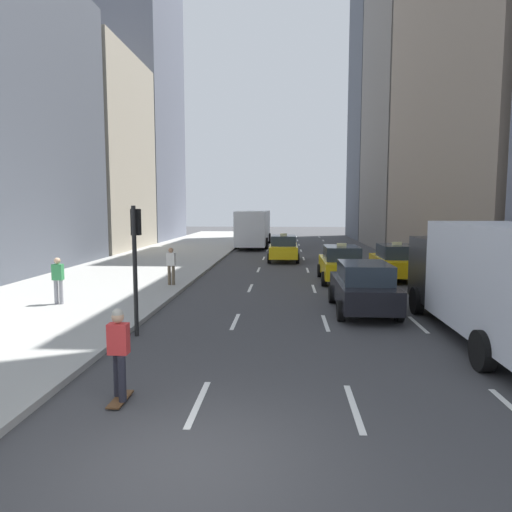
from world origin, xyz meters
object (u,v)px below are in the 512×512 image
skateboarder (119,351)px  taxi_second (284,248)px  city_bus (254,227)px  pedestrian_mid_block (58,278)px  sedan_black_near (363,287)px  traffic_light_pole (136,249)px  box_truck (495,279)px  pedestrian_far_walking (171,264)px  taxi_third (341,263)px  taxi_lead (395,262)px

skateboarder → taxi_second: bearing=82.8°
city_bus → pedestrian_mid_block: city_bus is taller
sedan_black_near → skateboarder: skateboarder is taller
pedestrian_mid_block → traffic_light_pole: (3.90, -3.19, 1.34)m
sedan_black_near → skateboarder: 9.50m
box_truck → pedestrian_far_walking: size_ratio=5.09×
box_truck → skateboarder: box_truck is taller
sedan_black_near → box_truck: 4.49m
city_bus → traffic_light_pole: (-1.14, -29.96, 0.62)m
city_bus → taxi_second: bearing=-76.7°
taxi_third → sedan_black_near: 6.46m
city_bus → traffic_light_pole: 29.99m
taxi_third → traffic_light_pole: (-6.75, -9.75, 1.53)m
taxi_third → city_bus: bearing=105.5°
taxi_lead → traffic_light_pole: bearing=-131.7°
taxi_second → sedan_black_near: taxi_second is taller
taxi_lead → taxi_third: (-2.80, -0.97, 0.00)m
taxi_lead → skateboarder: bearing=-119.2°
sedan_black_near → skateboarder: bearing=-126.4°
pedestrian_mid_block → taxi_third: bearing=31.6°
pedestrian_far_walking → traffic_light_pole: (0.93, -7.42, 1.34)m
taxi_second → city_bus: (-2.81, 11.94, 0.91)m
skateboarder → traffic_light_pole: 4.72m
pedestrian_far_walking → traffic_light_pole: 7.59m
taxi_third → skateboarder: size_ratio=2.52×
taxi_lead → pedestrian_far_walking: size_ratio=2.67×
city_bus → pedestrian_mid_block: (-5.04, -26.77, -0.72)m
pedestrian_far_walking → pedestrian_mid_block: bearing=-125.1°
pedestrian_mid_block → pedestrian_far_walking: (2.97, 4.22, 0.00)m
taxi_second → city_bus: size_ratio=0.38×
sedan_black_near → pedestrian_mid_block: pedestrian_mid_block is taller
sedan_black_near → city_bus: 27.26m
box_truck → sedan_black_near: bearing=129.4°
box_truck → traffic_light_pole: bearing=179.3°
taxi_lead → sedan_black_near: size_ratio=0.98×
city_bus → skateboarder: size_ratio=6.65×
taxi_second → taxi_lead: bearing=-52.5°
taxi_third → pedestrian_far_walking: 8.03m
sedan_black_near → pedestrian_mid_block: 10.65m
city_bus → box_truck: bearing=-74.4°
box_truck → pedestrian_mid_block: size_ratio=5.09×
taxi_third → sedan_black_near: taxi_third is taller
taxi_lead → pedestrian_far_walking: taxi_lead is taller
city_bus → skateboarder: bearing=-90.0°
traffic_light_pole → taxi_third: bearing=55.3°
taxi_lead → taxi_second: bearing=127.5°
taxi_lead → box_truck: box_truck is taller
box_truck → taxi_second: bearing=107.2°
box_truck → traffic_light_pole: traffic_light_pole is taller
skateboarder → pedestrian_far_walking: 11.95m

